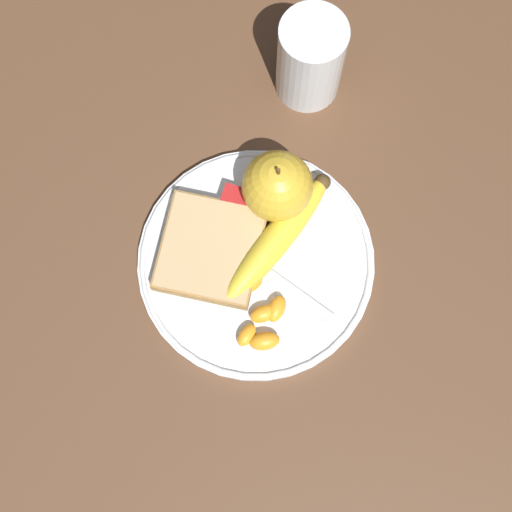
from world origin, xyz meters
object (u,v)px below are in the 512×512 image
Objects in this scene: bread_slice at (211,250)px; jam_packet at (235,207)px; juice_glass at (310,61)px; apple at (276,186)px; banana at (278,237)px; fork at (245,257)px; plate at (256,262)px.

jam_packet is (0.05, -0.01, -0.00)m from bread_slice.
juice_glass is 0.15m from apple.
bread_slice and jam_packet have the same top height.
bread_slice is (-0.03, 0.06, -0.01)m from banana.
juice_glass is at bearing -72.20° from fork.
bread_slice reaches higher than fork.
juice_glass is at bearing 6.88° from banana.
banana is at bearing -29.88° from plate.
fork is 0.05m from jam_packet.
juice_glass is 0.20m from banana.
bread_slice reaches higher than plate.
juice_glass is 0.23m from bread_slice.
juice_glass reaches higher than jam_packet.
juice_glass is at bearing 2.58° from apple.
juice_glass reaches higher than fork.
jam_packet is (-0.17, 0.03, -0.03)m from juice_glass.
plate is 1.46× the size of banana.
apple is at bearing -177.42° from juice_glass.
apple is (0.07, 0.00, 0.04)m from plate.
fork is 4.63× the size of jam_packet.
plate is at bearing -159.56° from fork.
apple is 0.05m from jam_packet.
jam_packet is (0.05, 0.03, 0.01)m from fork.
apple is at bearing 0.97° from plate.
jam_packet reaches higher than fork.
jam_packet is (0.02, 0.05, -0.01)m from banana.
fork is at bearing -81.68° from bread_slice.
juice_glass is 0.22m from fork.
bread_slice is 2.90× the size of jam_packet.
fork is at bearing 134.26° from banana.
apple is 0.48× the size of banana.
banana is at bearing -160.23° from apple.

